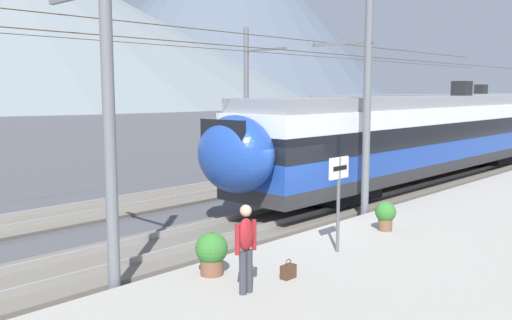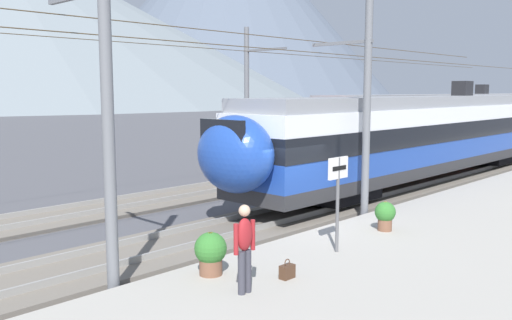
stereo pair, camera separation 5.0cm
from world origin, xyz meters
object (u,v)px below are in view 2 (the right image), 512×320
object	(u,v)px
catenary_mast_far_side	(250,96)
passenger_walking	(245,244)
potted_plant_by_shelter	(211,251)
catenary_mast_mid	(363,97)
catenary_mast_west	(103,101)
platform_sign	(338,183)
potted_plant_platform_edge	(385,214)
train_near_platform	(422,134)
train_far_track	(452,118)
handbag_beside_passenger	(287,271)

from	to	relation	value
catenary_mast_far_side	passenger_walking	bearing A→B (deg)	-135.78
catenary_mast_far_side	potted_plant_by_shelter	xyz separation A→B (m)	(-11.76, -10.45, -2.99)
catenary_mast_mid	catenary_mast_west	bearing A→B (deg)	179.99
catenary_mast_far_side	platform_sign	world-z (taller)	catenary_mast_far_side
platform_sign	potted_plant_platform_edge	size ratio (longest dim) A/B	2.82
catenary_mast_far_side	platform_sign	xyz separation A→B (m)	(-8.63, -11.37, -1.85)
catenary_mast_far_side	potted_plant_platform_edge	distance (m)	13.08
train_near_platform	potted_plant_platform_edge	world-z (taller)	train_near_platform
train_far_track	catenary_mast_far_side	size ratio (longest dim) A/B	0.75
catenary_mast_mid	potted_plant_by_shelter	xyz separation A→B (m)	(-7.36, -1.18, -3.07)
train_near_platform	train_far_track	distance (m)	15.57
train_near_platform	potted_plant_platform_edge	xyz separation A→B (m)	(-9.23, -3.73, -1.44)
handbag_beside_passenger	potted_plant_by_shelter	size ratio (longest dim) A/B	0.46
catenary_mast_west	handbag_beside_passenger	bearing A→B (deg)	-43.84
train_far_track	catenary_mast_far_side	xyz separation A→B (m)	(-17.78, 2.18, 1.58)
handbag_beside_passenger	platform_sign	bearing A→B (deg)	9.22
passenger_walking	potted_plant_by_shelter	world-z (taller)	passenger_walking
passenger_walking	catenary_mast_west	bearing A→B (deg)	120.09
catenary_mast_mid	potted_plant_by_shelter	size ratio (longest dim) A/B	46.68
train_far_track	catenary_mast_west	size ratio (longest dim) A/B	0.75
train_far_track	potted_plant_platform_edge	bearing A→B (deg)	-159.40
train_far_track	potted_plant_platform_edge	xyz separation A→B (m)	(-23.89, -8.98, -1.45)
catenary_mast_west	handbag_beside_passenger	xyz separation A→B (m)	(2.57, -2.47, -3.43)
handbag_beside_passenger	potted_plant_platform_edge	size ratio (longest dim) A/B	0.51
catenary_mast_mid	handbag_beside_passenger	distance (m)	7.71
catenary_mast_far_side	handbag_beside_passenger	xyz separation A→B (m)	(-10.84, -11.73, -3.35)
catenary_mast_west	handbag_beside_passenger	world-z (taller)	catenary_mast_west
train_near_platform	train_far_track	size ratio (longest dim) A/B	0.77
train_far_track	passenger_walking	bearing A→B (deg)	-162.30
train_far_track	handbag_beside_passenger	world-z (taller)	train_far_track
potted_plant_by_shelter	catenary_mast_west	bearing A→B (deg)	144.40
potted_plant_platform_edge	potted_plant_by_shelter	xyz separation A→B (m)	(-5.65, 0.71, 0.04)
catenary_mast_west	platform_sign	distance (m)	5.57
passenger_walking	platform_sign	bearing A→B (deg)	5.28
train_far_track	potted_plant_platform_edge	distance (m)	25.56
train_near_platform	catenary_mast_west	size ratio (longest dim) A/B	0.58
catenary_mast_west	train_near_platform	bearing A→B (deg)	6.31
catenary_mast_west	catenary_mast_far_side	bearing A→B (deg)	34.64
train_near_platform	catenary_mast_mid	world-z (taller)	catenary_mast_mid
catenary_mast_west	catenary_mast_far_side	distance (m)	16.30
train_near_platform	catenary_mast_far_side	bearing A→B (deg)	112.79
train_far_track	potted_plant_by_shelter	size ratio (longest dim) A/B	34.84
train_near_platform	catenary_mast_far_side	xyz separation A→B (m)	(-3.12, 7.44, 1.59)
catenary_mast_west	platform_sign	xyz separation A→B (m)	(4.78, -2.11, -1.92)
potted_plant_platform_edge	catenary_mast_far_side	bearing A→B (deg)	61.31
handbag_beside_passenger	potted_plant_platform_edge	world-z (taller)	potted_plant_platform_edge
catenary_mast_west	catenary_mast_far_side	xyz separation A→B (m)	(13.41, 9.26, -0.07)
catenary_mast_mid	catenary_mast_far_side	xyz separation A→B (m)	(4.40, 9.27, -0.08)
catenary_mast_west	train_far_track	bearing A→B (deg)	12.79
catenary_mast_far_side	potted_plant_platform_edge	bearing A→B (deg)	-118.69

